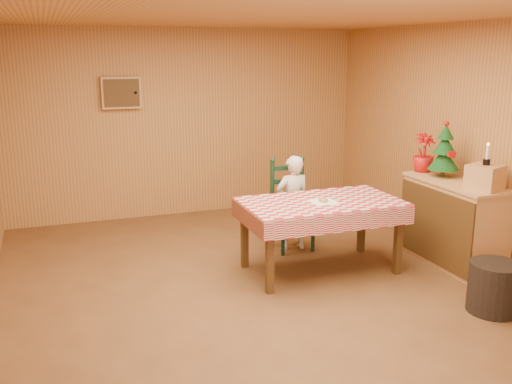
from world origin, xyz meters
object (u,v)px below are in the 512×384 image
at_px(dining_table, 321,208).
at_px(seated_child, 293,203).
at_px(christmas_tree, 444,152).
at_px(storage_bin, 494,287).
at_px(crate, 485,177).
at_px(shelf_unit, 453,223).
at_px(ladder_chair, 291,207).

xyz_separation_m(dining_table, seated_child, (-0.00, 0.73, -0.13)).
bearing_deg(seated_child, christmas_tree, 151.87).
distance_m(dining_table, christmas_tree, 1.56).
bearing_deg(christmas_tree, storage_bin, -107.87).
height_order(seated_child, storage_bin, seated_child).
bearing_deg(crate, dining_table, 154.37).
xyz_separation_m(seated_child, shelf_unit, (1.46, -1.03, -0.10)).
xyz_separation_m(ladder_chair, christmas_tree, (1.47, -0.84, 0.71)).
distance_m(seated_child, shelf_unit, 1.79).
distance_m(shelf_unit, storage_bin, 1.24).
xyz_separation_m(seated_child, crate, (1.47, -1.43, 0.49)).
height_order(seated_child, crate, crate).
relative_size(ladder_chair, storage_bin, 2.35).
relative_size(ladder_chair, crate, 3.60).
bearing_deg(shelf_unit, seated_child, 144.67).
relative_size(ladder_chair, seated_child, 0.96).
relative_size(dining_table, storage_bin, 3.61).
bearing_deg(ladder_chair, shelf_unit, -36.79).
relative_size(dining_table, shelf_unit, 1.34).
bearing_deg(christmas_tree, shelf_unit, -91.98).
bearing_deg(christmas_tree, crate, -90.00).
xyz_separation_m(ladder_chair, crate, (1.47, -1.49, 0.55)).
height_order(shelf_unit, storage_bin, shelf_unit).
height_order(christmas_tree, storage_bin, christmas_tree).
xyz_separation_m(crate, storage_bin, (-0.45, -0.73, -0.83)).
bearing_deg(seated_child, dining_table, 90.00).
relative_size(shelf_unit, crate, 4.13).
relative_size(seated_child, shelf_unit, 0.91).
xyz_separation_m(christmas_tree, storage_bin, (-0.45, -1.38, -0.98)).
distance_m(crate, storage_bin, 1.19).
distance_m(seated_child, storage_bin, 2.42).
xyz_separation_m(seated_child, christmas_tree, (1.47, -0.78, 0.65)).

